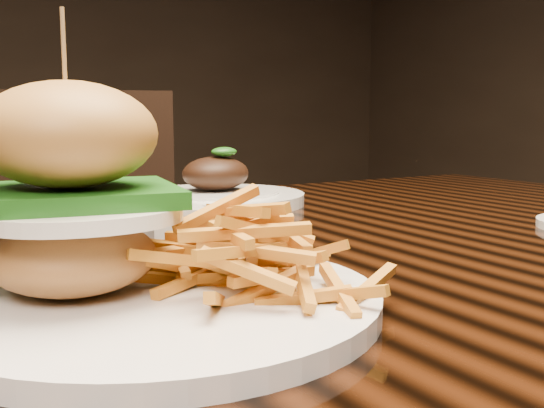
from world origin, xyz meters
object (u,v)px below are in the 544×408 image
burger_plate (143,237)px  far_dish (216,193)px  wine_glass (62,132)px  chair_far (82,262)px  dining_table (242,304)px

burger_plate → far_dish: size_ratio=1.15×
burger_plate → wine_glass: burger_plate is taller
far_dish → chair_far: 0.66m
wine_glass → far_dish: 0.39m
dining_table → chair_far: 0.90m
burger_plate → chair_far: size_ratio=0.33×
dining_table → far_dish: (0.09, 0.27, 0.09)m
wine_glass → chair_far: (0.22, 0.86, -0.33)m
chair_far → far_dish: bearing=-66.1°
wine_glass → dining_table: bearing=-6.6°
burger_plate → wine_glass: bearing=112.0°
burger_plate → wine_glass: size_ratio=1.90×
dining_table → burger_plate: burger_plate is taller
burger_plate → far_dish: bearing=80.6°
wine_glass → chair_far: 0.95m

